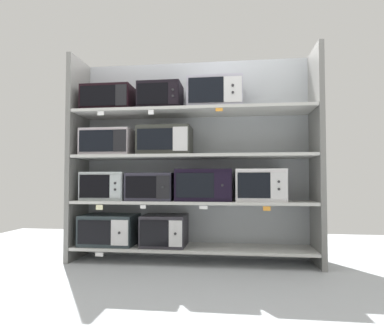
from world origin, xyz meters
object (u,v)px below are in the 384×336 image
microwave_1 (165,230)px  microwave_7 (165,141)px  microwave_2 (106,186)px  microwave_10 (215,95)px  microwave_9 (161,98)px  microwave_0 (110,229)px  microwave_5 (260,185)px  microwave_6 (109,143)px  microwave_4 (204,185)px  microwave_3 (152,187)px  microwave_8 (110,100)px

microwave_1 → microwave_7: 0.92m
microwave_2 → microwave_10: microwave_10 is taller
microwave_9 → microwave_0: bearing=180.0°
microwave_9 → microwave_10: size_ratio=0.79×
microwave_5 → microwave_7: size_ratio=0.91×
microwave_1 → microwave_6: size_ratio=0.85×
microwave_4 → microwave_7: microwave_7 is taller
microwave_3 → microwave_4: microwave_4 is taller
microwave_2 → microwave_5: 1.59m
microwave_0 → microwave_7: 1.09m
microwave_7 → microwave_8: (-0.60, -0.00, 0.45)m
microwave_10 → microwave_5: bearing=0.0°
microwave_0 → microwave_2: size_ratio=1.19×
microwave_0 → microwave_5: 1.62m
microwave_4 → microwave_9: bearing=-180.0°
microwave_8 → microwave_9: 0.55m
microwave_7 → microwave_10: bearing=-0.0°
microwave_2 → microwave_6: size_ratio=0.89×
microwave_1 → microwave_9: bearing=179.9°
microwave_4 → microwave_5: bearing=-0.0°
microwave_1 → microwave_5: 1.07m
microwave_6 → microwave_10: (1.12, 0.00, 0.48)m
microwave_0 → microwave_4: (0.99, 0.00, 0.47)m
microwave_2 → microwave_3: bearing=0.0°
microwave_10 → microwave_4: bearing=179.9°
microwave_8 → microwave_10: (1.12, -0.00, 0.02)m
microwave_3 → microwave_6: 0.66m
microwave_1 → microwave_7: size_ratio=0.82×
microwave_2 → microwave_8: 0.91m
microwave_3 → microwave_6: size_ratio=0.90×
microwave_0 → microwave_6: microwave_6 is taller
microwave_8 → microwave_1: bearing=-0.0°
microwave_8 → microwave_10: size_ratio=0.94×
microwave_2 → microwave_5: microwave_5 is taller
microwave_1 → microwave_4: (0.41, 0.00, 0.46)m
microwave_0 → microwave_3: size_ratio=1.18×
microwave_9 → microwave_10: microwave_10 is taller
microwave_1 → microwave_5: bearing=0.0°
microwave_1 → microwave_7: (0.00, 0.00, 0.92)m
microwave_3 → microwave_9: size_ratio=1.07×
microwave_0 → microwave_7: size_ratio=1.02×
microwave_1 → microwave_9: microwave_9 is taller
microwave_3 → microwave_8: bearing=-180.0°
microwave_2 → microwave_7: 0.79m
microwave_7 → microwave_8: microwave_8 is taller
microwave_0 → microwave_2: microwave_2 is taller
microwave_5 → microwave_8: bearing=-180.0°
microwave_5 → microwave_10: bearing=-180.0°
microwave_1 → microwave_10: 1.48m
microwave_0 → microwave_6: size_ratio=1.06×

